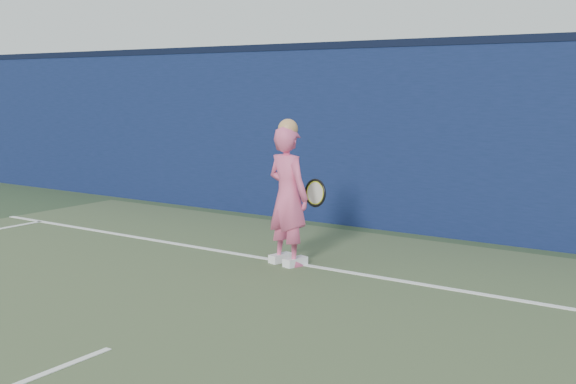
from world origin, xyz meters
The scene contains 4 objects.
backstop_wall centered at (0.00, 6.50, 1.25)m, with size 24.00×0.40×2.50m, color #0D1939.
wall_cap centered at (0.00, 6.50, 2.55)m, with size 24.00×0.42×0.10m, color black.
player centered at (-0.36, 3.95, 0.78)m, with size 0.64×0.49×1.63m.
racket centered at (-0.27, 4.34, 0.77)m, with size 0.56×0.31×0.33m.
Camera 1 is at (4.07, -2.57, 1.99)m, focal length 45.00 mm.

